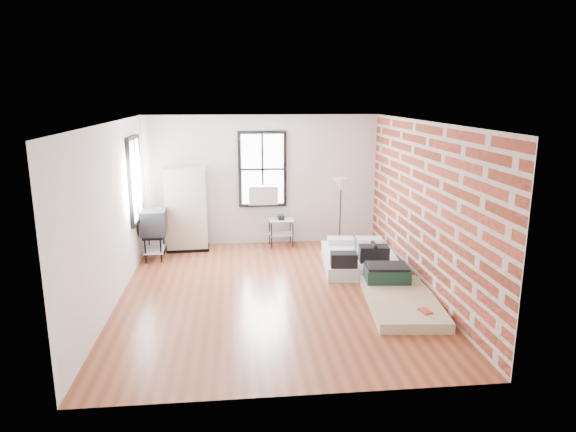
{
  "coord_description": "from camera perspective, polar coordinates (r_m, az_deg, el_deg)",
  "views": [
    {
      "loc": [
        -0.59,
        -7.98,
        3.22
      ],
      "look_at": [
        0.28,
        0.3,
        1.24
      ],
      "focal_mm": 32.0,
      "sensor_mm": 36.0,
      "label": 1
    }
  ],
  "objects": [
    {
      "name": "floor_lamp",
      "position": [
        11.04,
        5.89,
        3.13
      ],
      "size": [
        0.32,
        0.32,
        1.49
      ],
      "color": "#2F250F",
      "rests_on": "ground"
    },
    {
      "name": "tv_stand",
      "position": [
        10.49,
        -14.69,
        -0.87
      ],
      "size": [
        0.52,
        0.72,
        1.0
      ],
      "rotation": [
        0.0,
        0.0,
        0.03
      ],
      "color": "black",
      "rests_on": "ground"
    },
    {
      "name": "side_table",
      "position": [
        11.09,
        -0.78,
        -0.98
      ],
      "size": [
        0.55,
        0.45,
        0.69
      ],
      "rotation": [
        0.0,
        0.0,
        0.05
      ],
      "color": "black",
      "rests_on": "ground"
    },
    {
      "name": "wardrobe",
      "position": [
        10.93,
        -11.22,
        0.71
      ],
      "size": [
        0.91,
        0.55,
        1.74
      ],
      "rotation": [
        0.0,
        0.0,
        0.06
      ],
      "color": "black",
      "rests_on": "ground"
    },
    {
      "name": "room_shell",
      "position": [
        8.51,
        -0.34,
        3.35
      ],
      "size": [
        5.02,
        6.02,
        2.8
      ],
      "color": "silver",
      "rests_on": "ground"
    },
    {
      "name": "mattress_main",
      "position": [
        9.94,
        7.94,
        -4.67
      ],
      "size": [
        1.53,
        1.96,
        0.59
      ],
      "rotation": [
        0.0,
        0.0,
        -0.1
      ],
      "color": "white",
      "rests_on": "ground"
    },
    {
      "name": "mattress_bare",
      "position": [
        8.42,
        12.13,
        -8.48
      ],
      "size": [
        1.23,
        2.06,
        0.43
      ],
      "rotation": [
        0.0,
        0.0,
        -0.1
      ],
      "color": "tan",
      "rests_on": "ground"
    },
    {
      "name": "ground",
      "position": [
        8.62,
        -1.63,
        -8.55
      ],
      "size": [
        6.0,
        6.0,
        0.0
      ],
      "primitive_type": "plane",
      "color": "brown",
      "rests_on": "ground"
    }
  ]
}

